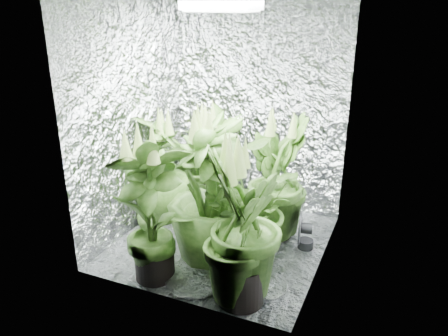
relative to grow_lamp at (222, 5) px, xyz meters
name	(u,v)px	position (x,y,z in m)	size (l,w,h in m)	color
ground	(222,242)	(0.00, 0.00, -1.83)	(1.60, 1.60, 0.00)	silver
walls	(222,124)	(0.00, 0.00, -0.83)	(1.62, 1.62, 2.00)	silver
grow_lamp	(222,5)	(0.00, 0.00, 0.00)	(0.50, 0.30, 0.22)	gray
plant_a	(200,163)	(-0.51, 0.64, -1.42)	(0.77, 0.77, 0.86)	black
plant_b	(219,161)	(-0.28, 0.57, -1.35)	(0.71, 0.71, 1.05)	black
plant_c	(279,178)	(0.37, 0.29, -1.31)	(0.61, 0.61, 1.10)	black
plant_d	(160,171)	(-0.64, 0.13, -1.35)	(0.75, 0.75, 1.04)	black
plant_e	(243,208)	(0.26, -0.21, -1.37)	(0.82, 0.82, 0.96)	black
plant_f	(151,210)	(-0.24, -0.63, -1.30)	(0.78, 0.78, 1.14)	black
plant_g	(242,229)	(0.41, -0.64, -1.30)	(0.61, 0.61, 1.15)	black
plant_h	(210,192)	(0.02, -0.27, -1.27)	(0.86, 0.86, 1.20)	black
circulation_fan	(303,233)	(0.62, 0.18, -1.69)	(0.14, 0.27, 0.31)	black
plant_label	(249,266)	(0.48, -0.67, -1.53)	(0.05, 0.01, 0.09)	white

